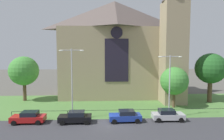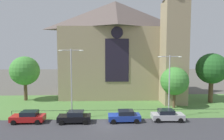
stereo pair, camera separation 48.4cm
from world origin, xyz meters
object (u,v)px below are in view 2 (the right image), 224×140
at_px(parked_car_red, 28,117).
at_px(tree_right_near, 175,81).
at_px(streetlamp_near, 71,75).
at_px(streetlamp_far, 169,78).
at_px(church_building, 119,47).
at_px(parked_car_blue, 125,116).
at_px(parked_car_black, 75,117).
at_px(tree_left_far, 25,71).
at_px(tree_right_far, 212,69).
at_px(parked_car_silver, 167,115).

bearing_deg(parked_car_red, tree_right_near, -163.85).
relative_size(streetlamp_near, streetlamp_far, 1.10).
distance_m(church_building, streetlamp_near, 17.67).
bearing_deg(parked_car_blue, parked_car_black, -0.08).
bearing_deg(tree_left_far, streetlamp_near, -46.33).
height_order(tree_right_far, parked_car_black, tree_right_far).
xyz_separation_m(tree_right_near, parked_car_silver, (-3.17, -6.37, -3.69)).
distance_m(streetlamp_near, parked_car_blue, 8.96).
relative_size(streetlamp_far, parked_car_blue, 2.06).
distance_m(church_building, tree_left_far, 19.26).
height_order(streetlamp_far, parked_car_black, streetlamp_far).
height_order(tree_right_near, parked_car_red, tree_right_near).
bearing_deg(parked_car_black, streetlamp_near, -69.89).
bearing_deg(parked_car_silver, parked_car_red, -178.45).
relative_size(tree_left_far, parked_car_silver, 1.99).
xyz_separation_m(streetlamp_far, parked_car_blue, (-6.34, -1.51, -4.77)).
distance_m(church_building, parked_car_red, 23.25).
height_order(parked_car_red, parked_car_blue, same).
xyz_separation_m(tree_right_far, streetlamp_near, (-23.94, -8.33, -0.21)).
bearing_deg(tree_left_far, parked_car_black, -48.61).
bearing_deg(streetlamp_near, streetlamp_far, 0.00).
distance_m(parked_car_red, parked_car_blue, 12.52).
height_order(parked_car_red, parked_car_black, same).
xyz_separation_m(tree_right_near, parked_car_blue, (-8.88, -6.54, -3.69)).
xyz_separation_m(parked_car_red, parked_car_blue, (12.52, -0.11, 0.00)).
bearing_deg(tree_right_near, streetlamp_near, -162.53).
bearing_deg(parked_car_silver, streetlamp_far, 65.99).
xyz_separation_m(parked_car_blue, parked_car_silver, (5.71, 0.17, 0.00)).
bearing_deg(tree_left_far, tree_right_far, -4.65).
bearing_deg(parked_car_black, streetlamp_far, -173.47).
bearing_deg(tree_right_far, parked_car_black, -156.87).
distance_m(tree_right_far, parked_car_blue, 20.23).
bearing_deg(parked_car_blue, streetlamp_near, -13.15).
height_order(streetlamp_near, streetlamp_far, streetlamp_near).
bearing_deg(parked_car_black, parked_car_red, -2.96).
height_order(tree_left_far, streetlamp_near, streetlamp_near).
xyz_separation_m(streetlamp_near, parked_car_silver, (12.83, -1.34, -5.23)).
xyz_separation_m(parked_car_red, parked_car_black, (6.02, -0.24, 0.00)).
height_order(parked_car_red, parked_car_silver, same).
bearing_deg(streetlamp_far, parked_car_red, -175.76).
bearing_deg(parked_car_blue, streetlamp_far, -167.86).
bearing_deg(parked_car_blue, church_building, -92.77).
relative_size(streetlamp_near, parked_car_blue, 2.26).
height_order(streetlamp_far, parked_car_blue, streetlamp_far).
xyz_separation_m(tree_left_far, parked_car_black, (11.26, -12.77, -4.92)).
height_order(streetlamp_near, parked_car_black, streetlamp_near).
relative_size(tree_right_near, parked_car_blue, 1.59).
relative_size(church_building, tree_right_far, 2.88).
relative_size(parked_car_red, parked_car_silver, 0.99).
relative_size(streetlamp_far, parked_car_black, 2.07).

